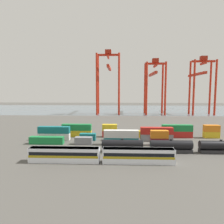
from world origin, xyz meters
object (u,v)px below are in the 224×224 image
shipping_container_19 (211,135)px  gantry_crane_east (201,80)px  freight_tank_row (171,146)px  gantry_crane_west (108,76)px  shipping_container_12 (77,133)px  shipping_container_8 (88,137)px  passenger_train (101,155)px  shipping_container_17 (177,134)px  gantry_crane_central (154,80)px  shipping_container_2 (121,141)px  shipping_container_10 (156,137)px  shipping_container_16 (143,134)px

shipping_container_19 → gantry_crane_east: gantry_crane_east is taller
freight_tank_row → gantry_crane_west: (-25.64, 106.37, 29.11)m
freight_tank_row → shipping_container_12: (-33.68, 20.78, -0.65)m
shipping_container_8 → shipping_container_19: size_ratio=1.00×
passenger_train → gantry_crane_west: (-5.01, 116.08, 28.92)m
passenger_train → shipping_container_17: (28.01, 30.49, -0.84)m
freight_tank_row → gantry_crane_central: gantry_crane_central is taller
shipping_container_2 → shipping_container_17: bearing=28.3°
shipping_container_10 → shipping_container_17: same height
passenger_train → freight_tank_row: 22.80m
shipping_container_12 → gantry_crane_west: 90.97m
shipping_container_16 → gantry_crane_central: 91.69m
shipping_container_19 → gantry_crane_west: (-46.70, 85.58, 29.76)m
shipping_container_8 → shipping_container_10: size_ratio=0.50×
shipping_container_8 → shipping_container_10: 26.18m
freight_tank_row → shipping_container_2: size_ratio=3.51×
gantry_crane_west → freight_tank_row: bearing=-76.4°
shipping_container_2 → shipping_container_8: 14.16m
shipping_container_17 → gantry_crane_west: bearing=111.1°
shipping_container_17 → gantry_crane_central: bearing=87.2°
passenger_train → shipping_container_19: 51.66m
shipping_container_2 → gantry_crane_east: gantry_crane_east is taller
shipping_container_8 → shipping_container_2: bearing=-25.5°
gantry_crane_central → gantry_crane_east: 37.25m
shipping_container_19 → shipping_container_12: bearing=180.0°
shipping_container_8 → gantry_crane_west: size_ratio=0.12×
gantry_crane_west → shipping_container_2: bearing=-84.0°
shipping_container_10 → shipping_container_8: bearing=180.0°
passenger_train → shipping_container_16: size_ratio=3.16×
shipping_container_12 → gantry_crane_west: (8.04, 85.58, 29.76)m
shipping_container_19 → gantry_crane_central: size_ratio=0.14×
shipping_container_12 → shipping_container_19: (54.74, 0.00, 0.00)m
passenger_train → shipping_container_16: bearing=64.8°
shipping_container_12 → shipping_container_8: bearing=-47.5°
gantry_crane_east → shipping_container_2: bearing=-123.0°
shipping_container_17 → shipping_container_12: bearing=180.0°
shipping_container_2 → gantry_crane_west: 102.74m
passenger_train → shipping_container_10: passenger_train is taller
gantry_crane_central → shipping_container_8: bearing=-113.3°
shipping_container_19 → gantry_crane_central: gantry_crane_central is taller
shipping_container_8 → shipping_container_10: bearing=0.0°
passenger_train → freight_tank_row: (20.63, 9.71, -0.19)m
freight_tank_row → shipping_container_12: 39.58m
shipping_container_16 → gantry_crane_east: size_ratio=0.26×
gantry_crane_central → gantry_crane_east: gantry_crane_east is taller
shipping_container_17 → gantry_crane_central: size_ratio=0.27×
shipping_container_2 → shipping_container_16: bearing=53.6°
shipping_container_19 → gantry_crane_west: 101.94m
shipping_container_12 → shipping_container_19: bearing=0.0°
freight_tank_row → shipping_container_2: 17.56m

